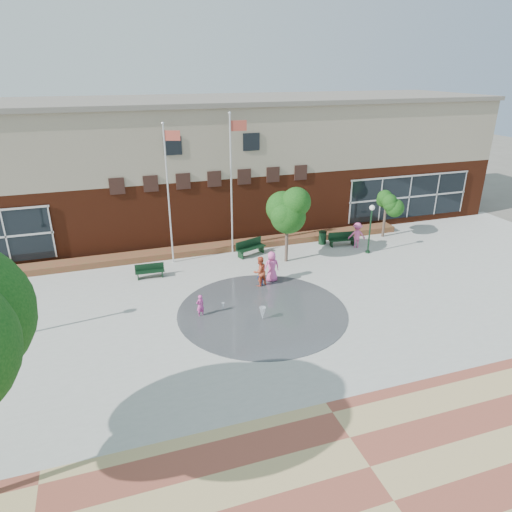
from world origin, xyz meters
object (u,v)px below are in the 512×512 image
object	(u,v)px
flagpole_left	(169,188)
child_splash	(200,306)
flagpole_right	(232,178)
trash_can	(322,238)
bench_left	(150,274)

from	to	relation	value
flagpole_left	child_splash	bearing A→B (deg)	-69.54
flagpole_right	trash_can	bearing A→B (deg)	0.70
bench_left	flagpole_left	bearing A→B (deg)	50.83
flagpole_left	flagpole_right	bearing A→B (deg)	25.43
flagpole_left	flagpole_right	size ratio (longest dim) A/B	0.96
child_splash	flagpole_left	bearing A→B (deg)	-108.82
trash_can	child_splash	world-z (taller)	child_splash
trash_can	child_splash	xyz separation A→B (m)	(-9.91, -6.94, 0.12)
flagpole_left	child_splash	world-z (taller)	flagpole_left
trash_can	flagpole_left	bearing A→B (deg)	179.73
flagpole_right	trash_can	distance (m)	7.62
flagpole_right	bench_left	bearing A→B (deg)	-152.62
flagpole_right	child_splash	world-z (taller)	flagpole_right
bench_left	trash_can	world-z (taller)	trash_can
child_splash	flagpole_right	bearing A→B (deg)	-137.19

